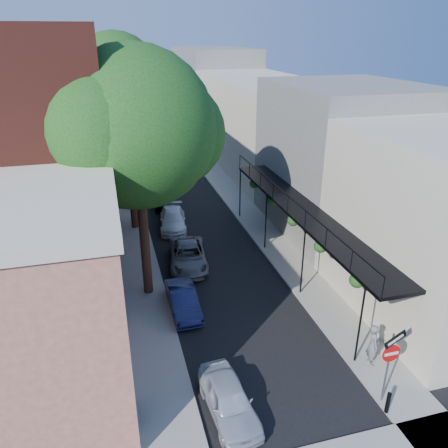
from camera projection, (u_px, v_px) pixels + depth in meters
ground at (310, 448)px, 13.36m from camera, size 160.00×160.00×0.00m
road_surface at (167, 172)px, 39.87m from camera, size 6.00×64.00×0.01m
sidewalk_left at (122, 175)px, 38.89m from camera, size 2.00×64.00×0.12m
sidewalk_right at (209, 168)px, 40.81m from camera, size 2.00×64.00×0.12m
buildings_left at (49, 125)px, 34.56m from camera, size 10.10×59.10×12.00m
buildings_right at (263, 119)px, 39.80m from camera, size 9.80×55.00×10.00m
sign_post at (391, 356)px, 14.16m from camera, size 0.89×0.17×2.99m
bollard at (388, 403)px, 14.32m from camera, size 0.14×0.14×0.80m
oak_near at (146, 130)px, 18.45m from camera, size 7.48×6.80×11.42m
oak_mid at (132, 118)px, 25.81m from camera, size 6.60×6.00×10.20m
oak_far at (122, 81)px, 33.33m from camera, size 7.70×7.00×11.90m
parked_car_a at (229, 400)px, 14.36m from camera, size 1.63×3.52×1.17m
parked_car_b at (183, 300)px, 19.72m from camera, size 1.24×3.40×1.11m
parked_car_c at (188, 256)px, 23.60m from camera, size 2.51×4.48×1.18m
parked_car_d at (173, 220)px, 28.23m from camera, size 2.10×4.14×1.15m
parked_car_e at (164, 198)px, 31.80m from camera, size 1.72×3.65×1.21m
parked_car_f at (150, 179)px, 35.93m from camera, size 1.40×3.62×1.17m
parked_car_g at (136, 163)px, 40.29m from camera, size 2.46×4.69×1.26m
pedestrian at (373, 345)px, 16.25m from camera, size 0.57×0.72×1.74m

